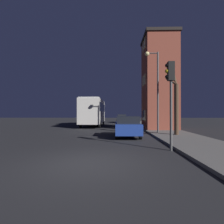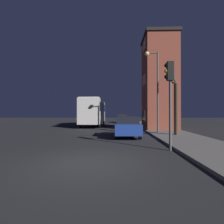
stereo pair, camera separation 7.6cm
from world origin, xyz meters
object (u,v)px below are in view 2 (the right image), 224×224
(car_near_lane, at_px, (127,126))
(car_mid_lane, at_px, (123,121))
(streetlamp, at_px, (155,80))
(traffic_light, at_px, (170,87))
(bus, at_px, (94,110))
(car_far_lane, at_px, (122,118))
(bare_tree, at_px, (176,105))

(car_near_lane, distance_m, car_mid_lane, 9.60)
(car_near_lane, bearing_deg, streetlamp, 34.39)
(traffic_light, xyz_separation_m, car_near_lane, (-1.73, 4.77, -2.24))
(bus, bearing_deg, traffic_light, -70.10)
(streetlamp, relative_size, car_far_lane, 1.60)
(traffic_light, relative_size, car_mid_lane, 0.97)
(bus, bearing_deg, car_far_lane, 64.39)
(bus, height_order, car_mid_lane, bus)
(streetlamp, relative_size, bare_tree, 1.36)
(streetlamp, xyz_separation_m, traffic_light, (-0.68, -6.42, -1.52))
(bare_tree, relative_size, car_mid_lane, 1.15)
(bus, bearing_deg, car_near_lane, -70.10)
(traffic_light, relative_size, car_near_lane, 1.07)
(bare_tree, height_order, bus, bare_tree)
(car_mid_lane, bearing_deg, car_near_lane, -90.43)
(car_mid_lane, bearing_deg, streetlamp, -73.61)
(traffic_light, height_order, bare_tree, bare_tree)
(car_far_lane, bearing_deg, car_near_lane, -90.56)
(traffic_light, xyz_separation_m, bus, (-5.70, 15.76, -0.87))
(streetlamp, xyz_separation_m, car_near_lane, (-2.41, -1.65, -3.75))
(bare_tree, bearing_deg, bus, 126.05)
(car_near_lane, bearing_deg, car_mid_lane, 89.57)
(bus, relative_size, car_near_lane, 2.41)
(car_near_lane, xyz_separation_m, car_mid_lane, (0.07, 9.60, -0.10))
(car_far_lane, bearing_deg, streetlamp, -82.98)
(streetlamp, height_order, bare_tree, streetlamp)
(streetlamp, height_order, traffic_light, streetlamp)
(traffic_light, bearing_deg, streetlamp, 83.94)
(streetlamp, bearing_deg, car_near_lane, -145.61)
(bus, bearing_deg, bare_tree, -53.95)
(bare_tree, distance_m, bus, 13.12)
(traffic_light, height_order, car_near_lane, traffic_light)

